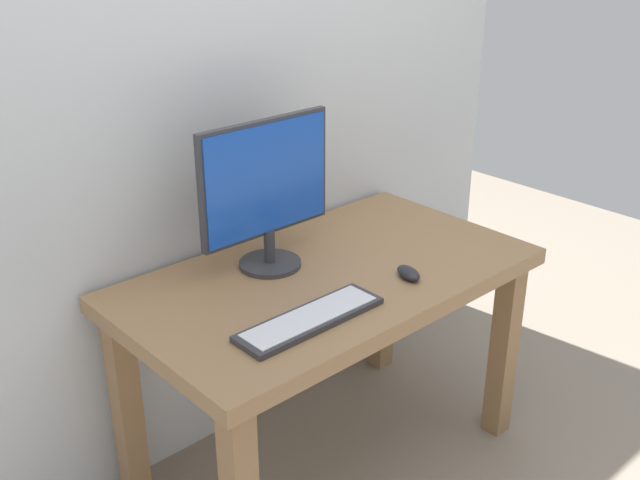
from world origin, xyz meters
TOP-DOWN VIEW (x-y plane):
  - ground_plane at (0.00, 0.00)m, footprint 6.00×6.00m
  - wall_back at (0.00, 0.42)m, footprint 2.56×0.04m
  - desk at (0.00, 0.00)m, footprint 1.34×0.75m
  - monitor at (-0.11, 0.16)m, footprint 0.49×0.20m
  - keyboard_primary at (-0.25, -0.20)m, footprint 0.46×0.13m
  - mouse at (0.16, -0.20)m, footprint 0.08×0.12m

SIDE VIEW (x-z plane):
  - ground_plane at x=0.00m, z-range 0.00..0.00m
  - desk at x=0.00m, z-range 0.26..1.02m
  - keyboard_primary at x=-0.25m, z-range 0.76..0.78m
  - mouse at x=0.16m, z-range 0.76..0.79m
  - monitor at x=-0.11m, z-range 0.78..1.26m
  - wall_back at x=0.00m, z-range 0.00..3.00m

